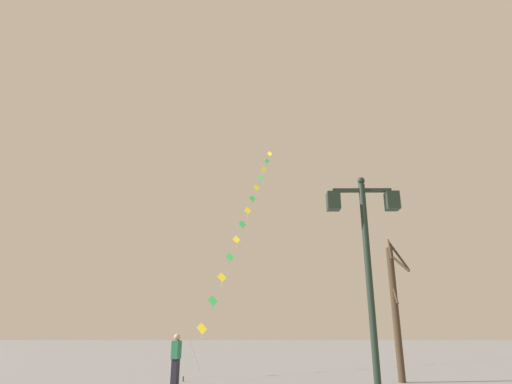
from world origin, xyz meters
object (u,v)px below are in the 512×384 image
(twin_lantern_lamp_post, at_px, (366,246))
(kite_flyer, at_px, (176,358))
(kite_train, at_px, (246,216))
(bare_tree, at_px, (396,307))

(twin_lantern_lamp_post, relative_size, kite_flyer, 2.97)
(kite_train, distance_m, kite_flyer, 13.55)
(twin_lantern_lamp_post, height_order, kite_train, kite_train)
(kite_flyer, bearing_deg, twin_lantern_lamp_post, -131.78)
(kite_flyer, height_order, bare_tree, bare_tree)
(twin_lantern_lamp_post, bearing_deg, kite_flyer, 127.53)
(twin_lantern_lamp_post, relative_size, kite_train, 0.29)
(bare_tree, bearing_deg, kite_train, 122.89)
(twin_lantern_lamp_post, distance_m, bare_tree, 8.59)
(kite_flyer, relative_size, bare_tree, 0.32)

